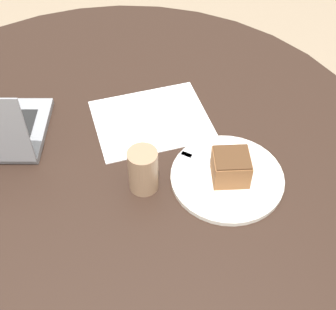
# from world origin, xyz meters

# --- Properties ---
(ground_plane) EXTENTS (12.00, 12.00, 0.00)m
(ground_plane) POSITION_xyz_m (0.00, 0.00, 0.00)
(ground_plane) COLOR gray
(dining_table) EXTENTS (1.39, 1.39, 0.70)m
(dining_table) POSITION_xyz_m (0.00, 0.00, 0.59)
(dining_table) COLOR black
(dining_table) RESTS_ON ground_plane
(paper_document) EXTENTS (0.30, 0.25, 0.00)m
(paper_document) POSITION_xyz_m (0.12, 0.09, 0.70)
(paper_document) COLOR white
(paper_document) RESTS_ON dining_table
(plate) EXTENTS (0.26, 0.26, 0.01)m
(plate) POSITION_xyz_m (0.25, -0.14, 0.71)
(plate) COLOR silver
(plate) RESTS_ON dining_table
(cake_slice) EXTENTS (0.09, 0.09, 0.07)m
(cake_slice) POSITION_xyz_m (0.25, -0.15, 0.75)
(cake_slice) COLOR brown
(cake_slice) RESTS_ON plate
(fork) EXTENTS (0.14, 0.13, 0.00)m
(fork) POSITION_xyz_m (0.21, -0.09, 0.72)
(fork) COLOR silver
(fork) RESTS_ON plate
(coffee_glass) EXTENTS (0.07, 0.07, 0.11)m
(coffee_glass) POSITION_xyz_m (0.06, -0.11, 0.76)
(coffee_glass) COLOR #997556
(coffee_glass) RESTS_ON dining_table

